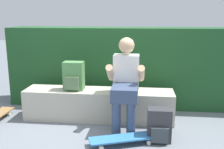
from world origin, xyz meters
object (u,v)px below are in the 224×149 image
object	(u,v)px
person_skater	(126,81)
skateboard_near_person	(124,138)
bench_main	(99,105)
backpack_on_bench	(74,76)
backpack_on_ground	(159,126)

from	to	relation	value
person_skater	skateboard_near_person	distance (m)	0.77
bench_main	skateboard_near_person	bearing A→B (deg)	-60.86
backpack_on_bench	skateboard_near_person	bearing A→B (deg)	-43.66
skateboard_near_person	bench_main	bearing A→B (deg)	119.14
skateboard_near_person	backpack_on_bench	world-z (taller)	backpack_on_bench
backpack_on_ground	person_skater	bearing A→B (deg)	137.54
skateboard_near_person	backpack_on_bench	distance (m)	1.19
skateboard_near_person	backpack_on_ground	xyz separation A→B (m)	(0.41, 0.14, 0.12)
backpack_on_ground	bench_main	bearing A→B (deg)	143.90
skateboard_near_person	backpack_on_ground	distance (m)	0.45
skateboard_near_person	backpack_on_bench	bearing A→B (deg)	136.34
backpack_on_bench	backpack_on_ground	xyz separation A→B (m)	(1.17, -0.59, -0.43)
person_skater	backpack_on_bench	xyz separation A→B (m)	(-0.74, 0.20, -0.01)
bench_main	backpack_on_bench	xyz separation A→B (m)	(-0.35, -0.01, 0.41)
person_skater	backpack_on_bench	distance (m)	0.77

